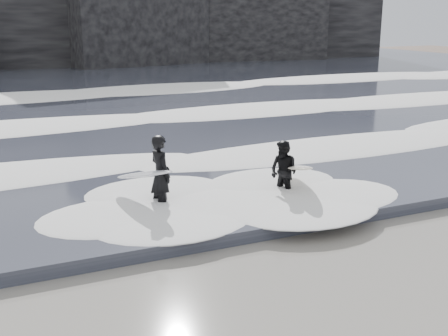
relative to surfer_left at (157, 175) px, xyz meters
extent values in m
plane|color=brown|center=(0.75, -5.59, -0.96)|extent=(120.00, 120.00, 0.00)
cube|color=#323542|center=(0.75, 23.41, -0.81)|extent=(90.00, 52.00, 0.30)
cube|color=black|center=(0.75, 40.41, 4.04)|extent=(70.00, 9.00, 10.00)
ellipsoid|color=white|center=(0.75, 3.41, -0.56)|extent=(60.00, 3.20, 0.20)
ellipsoid|color=white|center=(0.75, 10.41, -0.54)|extent=(60.00, 4.00, 0.24)
ellipsoid|color=white|center=(0.75, 19.41, -0.51)|extent=(60.00, 4.80, 0.30)
imported|color=black|center=(0.08, -0.01, -0.01)|extent=(0.57, 0.76, 1.90)
ellipsoid|color=white|center=(-0.32, 0.04, 0.03)|extent=(1.24, 2.26, 0.69)
imported|color=black|center=(3.14, -0.49, -0.17)|extent=(0.84, 0.93, 1.58)
ellipsoid|color=silver|center=(3.56, -0.49, -0.11)|extent=(1.38, 2.30, 0.67)
camera|label=1|loc=(-3.74, -12.19, 3.64)|focal=45.00mm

